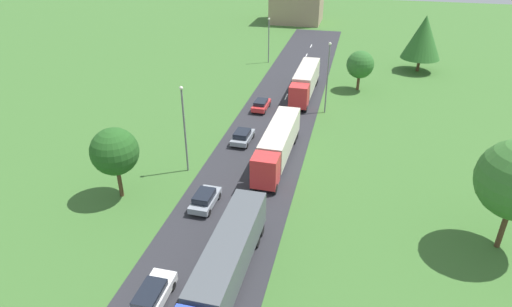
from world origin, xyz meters
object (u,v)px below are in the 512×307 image
Objects in this scene: car_fourth at (243,136)px; tree_pine at (115,152)px; tree_oak at (360,65)px; truck_lead at (224,265)px; lamppost_fourth at (269,38)px; truck_third at (305,81)px; car_third at (205,199)px; distant_building at (297,1)px; lamppost_third at (328,75)px; lamppost_second at (184,126)px; car_second at (152,296)px; truck_second at (278,143)px; car_fifth at (261,105)px; tree_birch at (423,37)px.

tree_pine is at bearing -121.96° from car_fourth.
truck_lead is at bearing -100.10° from tree_oak.
truck_third is at bearing -59.85° from lamppost_fourth.
car_third is 35.94m from tree_oak.
tree_pine is at bearing -93.05° from distant_building.
lamppost_third is (3.45, -5.62, 2.94)m from truck_third.
truck_third is 25.57m from lamppost_second.
distant_building reaches higher than truck_lead.
lamppost_third is 1.36× the size of tree_pine.
car_second is at bearing -88.36° from car_third.
tree_oak is at bearing 59.59° from car_fourth.
truck_second is at bearing 37.43° from tree_pine.
car_third is at bearing -115.82° from truck_second.
car_fifth is (-0.07, 9.80, -0.03)m from car_fourth.
car_second is at bearing -89.26° from car_fourth.
truck_third is at bearing -137.28° from tree_birch.
tree_birch is (21.28, 56.64, 4.80)m from car_second.
car_fifth is at bearing 109.95° from truck_second.
lamppost_third reaches higher than car_fifth.
car_second is at bearing -85.98° from lamppost_fourth.
lamppost_third is at bearing -77.33° from distant_building.
lamppost_third is (8.27, 11.02, 4.30)m from car_fourth.
truck_lead is 87.73m from distant_building.
car_fourth is 15.83m from tree_pine.
car_second is 34.32m from car_fifth.
car_second is 0.50× the size of lamppost_second.
truck_third is at bearing 80.70° from car_third.
car_fifth is (-4.66, 31.69, -1.32)m from truck_lead.
truck_lead is 18.65m from truck_second.
tree_oak reaches higher than truck_third.
tree_oak is 14.87m from tree_birch.
tree_pine is (-16.40, -24.05, -0.47)m from lamppost_third.
tree_birch is at bearing 45.86° from car_fifth.
car_third is 0.99× the size of car_fifth.
tree_birch is at bearing 2.27° from lamppost_fourth.
car_fifth is 16.71m from tree_oak.
tree_pine is 0.58× the size of distant_building.
distant_building is (-8.78, 48.74, 2.55)m from truck_third.
distant_building is (-0.11, 72.64, -0.27)m from lamppost_second.
truck_third is 1.13× the size of distant_building.
lamppost_fourth is (-3.91, 55.64, 3.47)m from car_second.
truck_lead is 2.51× the size of tree_oak.
lamppost_fourth is 25.24m from tree_birch.
car_second is at bearing -102.62° from lamppost_third.
tree_birch is at bearing 42.72° from truck_third.
lamppost_fourth is (-3.59, 31.13, 3.50)m from car_fourth.
tree_birch reaches higher than tree_pine.
truck_lead reaches higher than car_third.
truck_lead is at bearing -84.41° from distant_building.
truck_third is at bearing -79.79° from distant_building.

